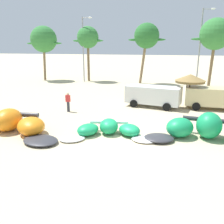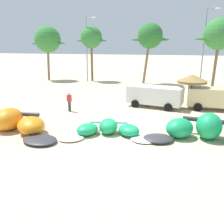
{
  "view_description": "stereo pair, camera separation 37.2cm",
  "coord_description": "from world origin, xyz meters",
  "px_view_note": "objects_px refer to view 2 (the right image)",
  "views": [
    {
      "loc": [
        2.78,
        -13.04,
        5.33
      ],
      "look_at": [
        -1.27,
        2.0,
        1.0
      ],
      "focal_mm": 38.5,
      "sensor_mm": 36.0,
      "label": 1
    },
    {
      "loc": [
        3.14,
        -12.94,
        5.33
      ],
      "look_at": [
        -1.27,
        2.0,
        1.0
      ],
      "focal_mm": 38.5,
      "sensor_mm": 36.0,
      "label": 2
    }
  ],
  "objects_px": {
    "kite_far_left": "(5,123)",
    "beach_umbrella_near_van": "(192,79)",
    "palm_center_left": "(220,34)",
    "lamppost_west_center": "(205,45)",
    "parked_car_second": "(154,95)",
    "lamppost_west": "(87,47)",
    "palm_leftmost": "(48,40)",
    "kite_left": "(108,129)",
    "palm_left": "(91,38)",
    "parked_van": "(216,97)",
    "person_near_kites": "(69,102)",
    "palm_left_of_gap": "(150,36)",
    "kite_left_of_center": "(209,131)"
  },
  "relations": [
    {
      "from": "kite_far_left",
      "to": "beach_umbrella_near_van",
      "type": "height_order",
      "value": "beach_umbrella_near_van"
    },
    {
      "from": "palm_center_left",
      "to": "lamppost_west_center",
      "type": "distance_m",
      "value": 2.26
    },
    {
      "from": "kite_far_left",
      "to": "parked_car_second",
      "type": "relative_size",
      "value": 1.69
    },
    {
      "from": "palm_center_left",
      "to": "lamppost_west",
      "type": "xyz_separation_m",
      "value": [
        -17.75,
        1.42,
        -1.45
      ]
    },
    {
      "from": "beach_umbrella_near_van",
      "to": "palm_leftmost",
      "type": "relative_size",
      "value": 0.36
    },
    {
      "from": "palm_center_left",
      "to": "lamppost_west",
      "type": "height_order",
      "value": "lamppost_west"
    },
    {
      "from": "kite_left",
      "to": "palm_left",
      "type": "relative_size",
      "value": 0.72
    },
    {
      "from": "parked_van",
      "to": "parked_car_second",
      "type": "bearing_deg",
      "value": -173.89
    },
    {
      "from": "person_near_kites",
      "to": "palm_left_of_gap",
      "type": "xyz_separation_m",
      "value": [
        4.11,
        17.18,
        5.72
      ]
    },
    {
      "from": "beach_umbrella_near_van",
      "to": "palm_left",
      "type": "bearing_deg",
      "value": 137.53
    },
    {
      "from": "palm_left_of_gap",
      "to": "person_near_kites",
      "type": "bearing_deg",
      "value": -103.44
    },
    {
      "from": "kite_left",
      "to": "palm_center_left",
      "type": "height_order",
      "value": "palm_center_left"
    },
    {
      "from": "kite_far_left",
      "to": "palm_leftmost",
      "type": "bearing_deg",
      "value": 113.74
    },
    {
      "from": "parked_car_second",
      "to": "palm_left",
      "type": "distance_m",
      "value": 18.57
    },
    {
      "from": "kite_left_of_center",
      "to": "lamppost_west",
      "type": "distance_m",
      "value": 25.92
    },
    {
      "from": "kite_left",
      "to": "person_near_kites",
      "type": "relative_size",
      "value": 3.59
    },
    {
      "from": "beach_umbrella_near_van",
      "to": "lamppost_west_center",
      "type": "relative_size",
      "value": 0.3
    },
    {
      "from": "parked_car_second",
      "to": "palm_left_of_gap",
      "type": "bearing_deg",
      "value": 100.03
    },
    {
      "from": "lamppost_west",
      "to": "palm_center_left",
      "type": "bearing_deg",
      "value": -4.58
    },
    {
      "from": "kite_left",
      "to": "lamppost_west",
      "type": "bearing_deg",
      "value": 114.87
    },
    {
      "from": "lamppost_west",
      "to": "kite_left_of_center",
      "type": "bearing_deg",
      "value": -52.51
    },
    {
      "from": "beach_umbrella_near_van",
      "to": "parked_car_second",
      "type": "bearing_deg",
      "value": -167.36
    },
    {
      "from": "kite_left",
      "to": "palm_left_of_gap",
      "type": "bearing_deg",
      "value": 91.63
    },
    {
      "from": "kite_left",
      "to": "palm_left_of_gap",
      "type": "relative_size",
      "value": 0.7
    },
    {
      "from": "parked_van",
      "to": "palm_leftmost",
      "type": "bearing_deg",
      "value": 152.06
    },
    {
      "from": "palm_left_of_gap",
      "to": "palm_center_left",
      "type": "height_order",
      "value": "palm_center_left"
    },
    {
      "from": "kite_far_left",
      "to": "beach_umbrella_near_van",
      "type": "bearing_deg",
      "value": 40.93
    },
    {
      "from": "palm_center_left",
      "to": "kite_left",
      "type": "bearing_deg",
      "value": -112.34
    },
    {
      "from": "kite_far_left",
      "to": "parked_car_second",
      "type": "distance_m",
      "value": 12.38
    },
    {
      "from": "kite_left_of_center",
      "to": "lamppost_west_center",
      "type": "relative_size",
      "value": 0.75
    },
    {
      "from": "beach_umbrella_near_van",
      "to": "person_near_kites",
      "type": "relative_size",
      "value": 1.8
    },
    {
      "from": "person_near_kites",
      "to": "kite_left_of_center",
      "type": "bearing_deg",
      "value": -19.0
    },
    {
      "from": "kite_far_left",
      "to": "palm_left_of_gap",
      "type": "height_order",
      "value": "palm_left_of_gap"
    },
    {
      "from": "kite_left_of_center",
      "to": "palm_left",
      "type": "bearing_deg",
      "value": 125.8
    },
    {
      "from": "parked_car_second",
      "to": "parked_van",
      "type": "bearing_deg",
      "value": 6.11
    },
    {
      "from": "parked_van",
      "to": "lamppost_west",
      "type": "height_order",
      "value": "lamppost_west"
    },
    {
      "from": "parked_van",
      "to": "lamppost_west_center",
      "type": "xyz_separation_m",
      "value": [
        -0.48,
        12.26,
        4.35
      ]
    },
    {
      "from": "kite_far_left",
      "to": "lamppost_west",
      "type": "distance_m",
      "value": 22.94
    },
    {
      "from": "beach_umbrella_near_van",
      "to": "palm_leftmost",
      "type": "bearing_deg",
      "value": 150.14
    },
    {
      "from": "kite_far_left",
      "to": "person_near_kites",
      "type": "xyz_separation_m",
      "value": [
        1.75,
        5.61,
        0.27
      ]
    },
    {
      "from": "person_near_kites",
      "to": "palm_leftmost",
      "type": "xyz_separation_m",
      "value": [
        -11.44,
        16.43,
        5.37
      ]
    },
    {
      "from": "palm_center_left",
      "to": "beach_umbrella_near_van",
      "type": "bearing_deg",
      "value": -105.71
    },
    {
      "from": "kite_left_of_center",
      "to": "palm_left_of_gap",
      "type": "height_order",
      "value": "palm_left_of_gap"
    },
    {
      "from": "beach_umbrella_near_van",
      "to": "palm_left",
      "type": "height_order",
      "value": "palm_left"
    },
    {
      "from": "beach_umbrella_near_van",
      "to": "palm_center_left",
      "type": "bearing_deg",
      "value": 74.29
    },
    {
      "from": "palm_leftmost",
      "to": "palm_left_of_gap",
      "type": "relative_size",
      "value": 0.98
    },
    {
      "from": "parked_van",
      "to": "beach_umbrella_near_van",
      "type": "bearing_deg",
      "value": 175.67
    },
    {
      "from": "beach_umbrella_near_van",
      "to": "lamppost_west_center",
      "type": "xyz_separation_m",
      "value": [
        1.55,
        12.1,
        2.9
      ]
    },
    {
      "from": "palm_leftmost",
      "to": "lamppost_west_center",
      "type": "distance_m",
      "value": 22.69
    },
    {
      "from": "parked_van",
      "to": "parked_car_second",
      "type": "distance_m",
      "value": 5.24
    }
  ]
}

